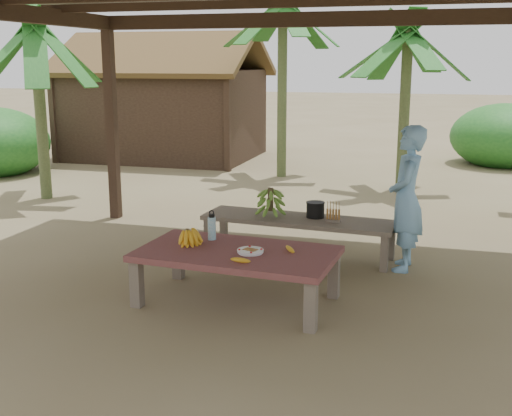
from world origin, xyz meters
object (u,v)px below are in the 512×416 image
(bench, at_px, (298,223))
(woman, at_px, (406,199))
(ripe_banana_bunch, at_px, (187,236))
(cooking_pot, at_px, (315,210))
(work_table, at_px, (237,257))
(water_flask, at_px, (212,227))
(plate, at_px, (250,251))

(bench, xyz_separation_m, woman, (1.20, -0.16, 0.38))
(ripe_banana_bunch, bearing_deg, cooking_pot, 59.40)
(bench, relative_size, woman, 1.44)
(ripe_banana_bunch, bearing_deg, bench, 63.42)
(work_table, relative_size, ripe_banana_bunch, 6.90)
(water_flask, distance_m, cooking_pot, 1.57)
(plate, height_order, water_flask, water_flask)
(work_table, distance_m, woman, 2.05)
(water_flask, bearing_deg, woman, 32.62)
(work_table, bearing_deg, cooking_pot, 79.89)
(bench, distance_m, water_flask, 1.44)
(work_table, relative_size, woman, 1.20)
(bench, bearing_deg, water_flask, -109.60)
(ripe_banana_bunch, height_order, water_flask, water_flask)
(bench, bearing_deg, ripe_banana_bunch, -112.02)
(ripe_banana_bunch, xyz_separation_m, cooking_pot, (0.93, 1.58, -0.05))
(water_flask, height_order, cooking_pot, water_flask)
(work_table, distance_m, plate, 0.17)
(water_flask, relative_size, woman, 0.19)
(work_table, height_order, ripe_banana_bunch, ripe_banana_bunch)
(bench, height_order, plate, plate)
(water_flask, bearing_deg, work_table, -39.86)
(ripe_banana_bunch, xyz_separation_m, plate, (0.66, -0.12, -0.06))
(ripe_banana_bunch, bearing_deg, work_table, -8.94)
(bench, relative_size, ripe_banana_bunch, 8.29)
(cooking_pot, bearing_deg, plate, -99.14)
(work_table, height_order, plate, plate)
(plate, height_order, woman, woman)
(plate, bearing_deg, bench, 86.76)
(bench, bearing_deg, woman, -2.84)
(bench, relative_size, water_flask, 7.58)
(work_table, height_order, bench, work_table)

